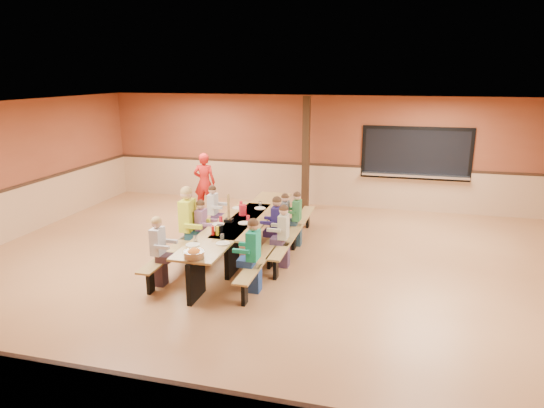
# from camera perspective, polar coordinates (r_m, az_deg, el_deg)

# --- Properties ---
(ground) EXTENTS (12.00, 12.00, 0.00)m
(ground) POSITION_cam_1_polar(r_m,az_deg,el_deg) (9.05, -0.19, -8.01)
(ground) COLOR #955F38
(ground) RESTS_ON ground
(room_envelope) EXTENTS (12.04, 10.04, 3.02)m
(room_envelope) POSITION_cam_1_polar(r_m,az_deg,el_deg) (8.81, -0.19, -3.88)
(room_envelope) COLOR brown
(room_envelope) RESTS_ON ground
(kitchen_pass_through) EXTENTS (2.78, 0.28, 1.38)m
(kitchen_pass_through) POSITION_cam_1_polar(r_m,az_deg,el_deg) (13.18, 16.58, 5.48)
(kitchen_pass_through) COLOR black
(kitchen_pass_through) RESTS_ON ground
(structural_post) EXTENTS (0.18, 0.18, 3.00)m
(structural_post) POSITION_cam_1_polar(r_m,az_deg,el_deg) (12.83, 4.01, 5.87)
(structural_post) COLOR black
(structural_post) RESTS_ON ground
(cafeteria_table_main) EXTENTS (1.91, 3.70, 0.74)m
(cafeteria_table_main) POSITION_cam_1_polar(r_m,az_deg,el_deg) (9.30, -5.20, -3.97)
(cafeteria_table_main) COLOR olive
(cafeteria_table_main) RESTS_ON ground
(cafeteria_table_second) EXTENTS (1.91, 3.70, 0.74)m
(cafeteria_table_second) POSITION_cam_1_polar(r_m,az_deg,el_deg) (10.22, -1.89, -2.14)
(cafeteria_table_second) COLOR olive
(cafeteria_table_second) RESTS_ON ground
(seated_child_white_left) EXTENTS (0.37, 0.30, 1.21)m
(seated_child_white_left) POSITION_cam_1_polar(r_m,az_deg,el_deg) (8.55, -13.23, -5.50)
(seated_child_white_left) COLOR silver
(seated_child_white_left) RESTS_ON ground
(seated_adult_yellow) EXTENTS (0.49, 0.40, 1.45)m
(seated_adult_yellow) POSITION_cam_1_polar(r_m,az_deg,el_deg) (9.55, -9.87, -2.36)
(seated_adult_yellow) COLOR #D2E22D
(seated_adult_yellow) RESTS_ON ground
(seated_child_grey_left) EXTENTS (0.36, 0.29, 1.19)m
(seated_child_grey_left) POSITION_cam_1_polar(r_m,az_deg,el_deg) (10.75, -6.95, -1.00)
(seated_child_grey_left) COLOR silver
(seated_child_grey_left) RESTS_ON ground
(seated_child_teal_right) EXTENTS (0.39, 0.32, 1.26)m
(seated_child_teal_right) POSITION_cam_1_polar(r_m,az_deg,el_deg) (8.08, -2.20, -6.14)
(seated_child_teal_right) COLOR #158F6A
(seated_child_teal_right) RESTS_ON ground
(seated_child_navy_right) EXTENTS (0.38, 0.31, 1.24)m
(seated_child_navy_right) POSITION_cam_1_polar(r_m,az_deg,el_deg) (9.52, 0.56, -2.84)
(seated_child_navy_right) COLOR #1F164D
(seated_child_navy_right) RESTS_ON ground
(seated_child_char_right) EXTENTS (0.33, 0.27, 1.14)m
(seated_child_char_right) POSITION_cam_1_polar(r_m,az_deg,el_deg) (10.18, 1.52, -1.95)
(seated_child_char_right) COLOR #4B5055
(seated_child_char_right) RESTS_ON ground
(seated_child_purple_sec) EXTENTS (0.36, 0.29, 1.18)m
(seated_child_purple_sec) POSITION_cam_1_polar(r_m,az_deg,el_deg) (9.59, -8.30, -3.05)
(seated_child_purple_sec) COLOR #905D89
(seated_child_purple_sec) RESTS_ON ground
(seated_child_green_sec) EXTENTS (0.34, 0.28, 1.16)m
(seated_child_green_sec) POSITION_cam_1_polar(r_m,az_deg,el_deg) (10.24, 2.94, -1.80)
(seated_child_green_sec) COLOR #2B6F38
(seated_child_green_sec) RESTS_ON ground
(seated_child_tan_sec) EXTENTS (0.36, 0.30, 1.20)m
(seated_child_tan_sec) POSITION_cam_1_polar(r_m,az_deg,el_deg) (9.11, 1.36, -3.85)
(seated_child_tan_sec) COLOR #ACA98D
(seated_child_tan_sec) RESTS_ON ground
(standing_woman) EXTENTS (0.62, 0.45, 1.57)m
(standing_woman) POSITION_cam_1_polar(r_m,az_deg,el_deg) (12.85, -7.95, 2.53)
(standing_woman) COLOR #B41914
(standing_woman) RESTS_ON ground
(punch_pitcher) EXTENTS (0.16, 0.16, 0.22)m
(punch_pitcher) POSITION_cam_1_polar(r_m,az_deg,el_deg) (9.94, -3.47, -0.71)
(punch_pitcher) COLOR red
(punch_pitcher) RESTS_ON cafeteria_table_main
(chip_bowl) EXTENTS (0.32, 0.32, 0.15)m
(chip_bowl) POSITION_cam_1_polar(r_m,az_deg,el_deg) (7.75, -9.15, -5.81)
(chip_bowl) COLOR orange
(chip_bowl) RESTS_ON cafeteria_table_main
(napkin_dispenser) EXTENTS (0.10, 0.14, 0.13)m
(napkin_dispenser) POSITION_cam_1_polar(r_m,az_deg,el_deg) (8.95, -6.24, -2.88)
(napkin_dispenser) COLOR black
(napkin_dispenser) RESTS_ON cafeteria_table_main
(condiment_mustard) EXTENTS (0.06, 0.06, 0.17)m
(condiment_mustard) POSITION_cam_1_polar(r_m,az_deg,el_deg) (8.76, -6.46, -3.16)
(condiment_mustard) COLOR yellow
(condiment_mustard) RESTS_ON cafeteria_table_main
(condiment_ketchup) EXTENTS (0.06, 0.06, 0.17)m
(condiment_ketchup) POSITION_cam_1_polar(r_m,az_deg,el_deg) (8.77, -6.97, -3.14)
(condiment_ketchup) COLOR #B2140F
(condiment_ketchup) RESTS_ON cafeteria_table_main
(table_paddle) EXTENTS (0.16, 0.16, 0.56)m
(table_paddle) POSITION_cam_1_polar(r_m,az_deg,el_deg) (9.50, -5.11, -1.32)
(table_paddle) COLOR black
(table_paddle) RESTS_ON cafeteria_table_main
(place_settings) EXTENTS (0.65, 3.30, 0.11)m
(place_settings) POSITION_cam_1_polar(r_m,az_deg,el_deg) (9.21, -5.24, -2.39)
(place_settings) COLOR beige
(place_settings) RESTS_ON cafeteria_table_main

